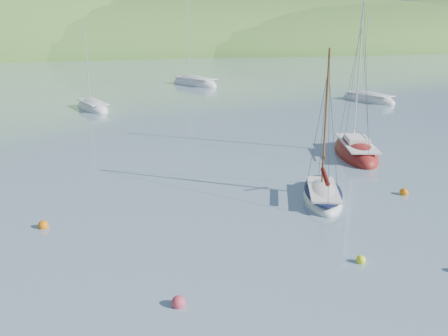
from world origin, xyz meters
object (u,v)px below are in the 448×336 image
object	(u,v)px
daysailer_white	(323,195)
distant_sloop_b	(194,84)
distant_sloop_a	(93,108)
sloop_red	(356,152)
distant_sloop_d	(368,100)

from	to	relation	value
daysailer_white	distant_sloop_b	world-z (taller)	distant_sloop_b
daysailer_white	distant_sloop_a	bearing A→B (deg)	129.88
daysailer_white	sloop_red	size ratio (longest dim) A/B	0.74
daysailer_white	distant_sloop_b	xyz separation A→B (m)	(6.93, 51.92, 0.01)
distant_sloop_a	distant_sloop_b	distance (m)	24.29
daysailer_white	distant_sloop_d	bearing A→B (deg)	76.29
sloop_red	distant_sloop_a	distance (m)	31.36
distant_sloop_a	distant_sloop_d	world-z (taller)	distant_sloop_d
sloop_red	distant_sloop_a	size ratio (longest dim) A/B	1.13
daysailer_white	distant_sloop_b	distance (m)	52.38
distant_sloop_a	distant_sloop_d	xyz separation A→B (m)	(32.48, -4.78, 0.01)
sloop_red	distant_sloop_b	bearing A→B (deg)	110.74
sloop_red	distant_sloop_d	distance (m)	26.92
sloop_red	distant_sloop_d	xyz separation A→B (m)	(15.81, 21.79, -0.03)
daysailer_white	sloop_red	distance (m)	10.34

